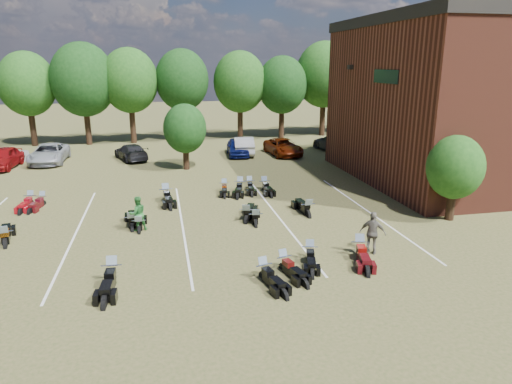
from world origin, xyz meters
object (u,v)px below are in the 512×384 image
object	(u,v)px
car_4	(238,147)
person_grey	(373,233)
person_green	(138,214)
motorcycle_14	(43,205)
car_0	(3,158)
motorcycle_3	(264,279)

from	to	relation	value
car_4	person_grey	size ratio (longest dim) A/B	2.39
person_green	person_grey	xyz separation A→B (m)	(9.73, -4.89, 0.07)
car_4	motorcycle_14	world-z (taller)	car_4
car_0	person_green	distance (m)	19.25
person_green	motorcycle_3	xyz separation A→B (m)	(4.74, -6.30, -0.85)
car_4	motorcycle_14	bearing A→B (deg)	-133.35
motorcycle_3	car_4	bearing A→B (deg)	69.01
person_grey	motorcycle_14	world-z (taller)	person_grey
car_4	person_green	bearing A→B (deg)	-109.91
car_4	person_grey	bearing A→B (deg)	-80.66
person_green	motorcycle_3	world-z (taller)	person_green
car_0	motorcycle_14	xyz separation A→B (m)	(5.12, -10.84, -0.80)
person_grey	motorcycle_3	xyz separation A→B (m)	(-4.99, -1.40, -0.92)
person_green	motorcycle_14	distance (m)	7.61
car_4	person_green	xyz separation A→B (m)	(-7.81, -17.29, 0.10)
car_0	motorcycle_14	world-z (taller)	car_0
motorcycle_3	motorcycle_14	bearing A→B (deg)	117.93
person_grey	motorcycle_14	xyz separation A→B (m)	(-15.19, 10.13, -0.92)
person_grey	motorcycle_3	bearing A→B (deg)	49.43
car_4	motorcycle_14	distance (m)	17.95
person_green	motorcycle_14	bearing A→B (deg)	-59.76
motorcycle_3	person_grey	bearing A→B (deg)	2.12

